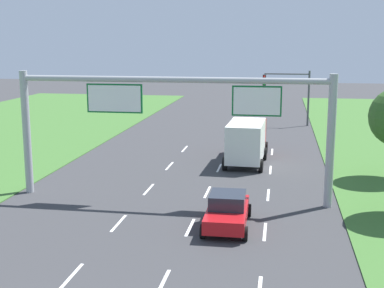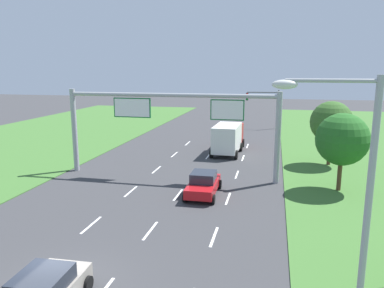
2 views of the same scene
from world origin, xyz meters
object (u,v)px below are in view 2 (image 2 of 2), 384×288
object	(u,v)px
street_lamp	(352,210)
roadside_tree_far	(331,122)
sign_gantry	(171,117)
traffic_light_mast	(265,102)
car_mid_lane	(203,184)
box_truck	(228,137)
roadside_tree_mid	(342,139)

from	to	relation	value
street_lamp	roadside_tree_far	xyz separation A→B (m)	(2.98, 25.22, -1.12)
sign_gantry	roadside_tree_far	world-z (taller)	sign_gantry
sign_gantry	traffic_light_mast	size ratio (longest dim) A/B	3.08
car_mid_lane	street_lamp	bearing A→B (deg)	-66.45
street_lamp	car_mid_lane	bearing A→B (deg)	114.21
box_truck	traffic_light_mast	distance (m)	17.85
sign_gantry	car_mid_lane	bearing A→B (deg)	-49.01
traffic_light_mast	roadside_tree_far	world-z (taller)	roadside_tree_far
sign_gantry	roadside_tree_far	xyz separation A→B (m)	(13.00, 6.56, -0.92)
car_mid_lane	traffic_light_mast	world-z (taller)	traffic_light_mast
box_truck	traffic_light_mast	world-z (taller)	traffic_light_mast
sign_gantry	roadside_tree_far	distance (m)	14.59
traffic_light_mast	street_lamp	world-z (taller)	street_lamp
roadside_tree_mid	roadside_tree_far	xyz separation A→B (m)	(0.27, 7.53, 0.19)
box_truck	roadside_tree_mid	distance (m)	14.44
roadside_tree_mid	roadside_tree_far	size ratio (longest dim) A/B	0.96
box_truck	street_lamp	distance (m)	29.48
roadside_tree_far	roadside_tree_mid	bearing A→B (deg)	-92.05
car_mid_lane	roadside_tree_mid	distance (m)	10.23
traffic_light_mast	sign_gantry	bearing A→B (deg)	-103.53
car_mid_lane	sign_gantry	xyz separation A→B (m)	(-3.39, 3.90, 4.08)
car_mid_lane	roadside_tree_mid	bearing A→B (deg)	16.79
traffic_light_mast	roadside_tree_far	distance (m)	21.73
box_truck	roadside_tree_far	xyz separation A→B (m)	(9.56, -3.32, 2.31)
roadside_tree_mid	traffic_light_mast	bearing A→B (deg)	102.29
street_lamp	roadside_tree_mid	xyz separation A→B (m)	(2.71, 17.69, -1.31)
box_truck	traffic_light_mast	size ratio (longest dim) A/B	1.31
sign_gantry	roadside_tree_mid	world-z (taller)	sign_gantry
box_truck	sign_gantry	distance (m)	10.95
roadside_tree_far	car_mid_lane	bearing A→B (deg)	-132.56
sign_gantry	street_lamp	world-z (taller)	street_lamp
sign_gantry	roadside_tree_mid	xyz separation A→B (m)	(12.73, -0.96, -1.11)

